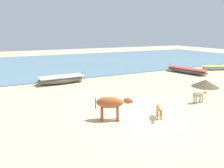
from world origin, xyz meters
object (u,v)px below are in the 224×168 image
at_px(fishing_boat_2, 187,70).
at_px(cow_adult_rust, 111,103).
at_px(fishing_boat_1, 62,79).
at_px(fishing_boat_4, 215,68).
at_px(calf_near_dun, 199,95).
at_px(calf_far_tan, 160,108).

relative_size(fishing_boat_2, cow_adult_rust, 2.77).
xyz_separation_m(fishing_boat_1, fishing_boat_4, (15.66, -1.25, -0.07)).
relative_size(calf_near_dun, calf_far_tan, 1.12).
xyz_separation_m(fishing_boat_1, cow_adult_rust, (0.39, -7.76, 0.46)).
distance_m(fishing_boat_1, cow_adult_rust, 7.78).
distance_m(calf_near_dun, calf_far_tan, 3.36).
bearing_deg(calf_near_dun, fishing_boat_4, 37.51).
relative_size(fishing_boat_1, calf_far_tan, 4.06).
xyz_separation_m(fishing_boat_2, calf_far_tan, (-9.24, -7.28, 0.20)).
xyz_separation_m(calf_near_dun, calf_far_tan, (-3.29, -0.68, -0.01)).
relative_size(fishing_boat_4, calf_near_dun, 3.05).
bearing_deg(calf_far_tan, fishing_boat_4, 152.49).
bearing_deg(fishing_boat_1, fishing_boat_4, -6.72).
distance_m(fishing_boat_1, fishing_boat_4, 15.71).
height_order(cow_adult_rust, calf_near_dun, cow_adult_rust).
distance_m(fishing_boat_4, cow_adult_rust, 16.61).
distance_m(cow_adult_rust, calf_near_dun, 5.33).
height_order(cow_adult_rust, calf_far_tan, cow_adult_rust).
height_order(fishing_boat_2, calf_near_dun, fishing_boat_2).
height_order(fishing_boat_4, cow_adult_rust, cow_adult_rust).
relative_size(fishing_boat_1, cow_adult_rust, 2.40).
bearing_deg(fishing_boat_2, calf_near_dun, 124.16).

